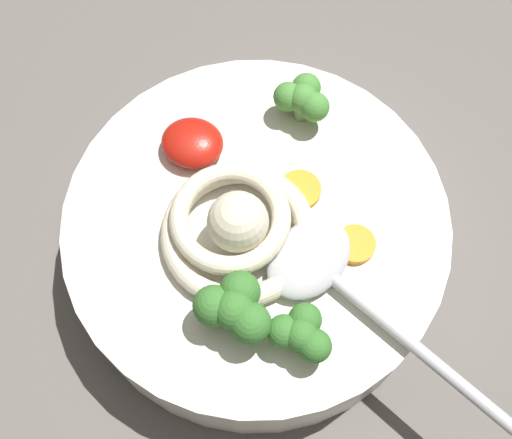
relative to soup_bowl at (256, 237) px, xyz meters
The scene contains 10 objects.
table_slab 6.78cm from the soup_bowl, 38.83° to the right, with size 133.80×133.80×4.36cm, color #5B5651.
soup_bowl is the anchor object (origin of this frame).
noodle_pile 4.55cm from the soup_bowl, 56.85° to the left, with size 10.70×10.49×4.30cm.
soup_spoon 6.86cm from the soup_bowl, 153.22° to the left, with size 16.89×10.78×1.60cm.
chili_sauce_dollop 7.64cm from the soup_bowl, 35.02° to the right, with size 4.14×3.72×1.86cm, color #B2190F.
broccoli_floret_center 9.61cm from the soup_bowl, 123.51° to the left, with size 3.86×3.32×3.05cm.
broccoli_floret_rear 9.80cm from the soup_bowl, 95.66° to the right, with size 3.87×3.33×3.06cm.
broccoli_floret_near_spoon 8.50cm from the soup_bowl, 94.98° to the left, with size 4.75×4.08×3.75cm.
carrot_slice_right 7.21cm from the soup_bowl, behind, with size 2.55×2.55×0.55cm, color orange.
carrot_slice_far 4.70cm from the soup_bowl, 129.56° to the right, with size 2.76×2.76×0.54cm, color orange.
Camera 1 is at (-8.10, 19.83, 50.48)cm, focal length 48.24 mm.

